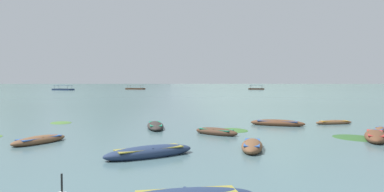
% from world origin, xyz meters
% --- Properties ---
extents(ground_plane, '(6000.00, 6000.00, 0.00)m').
position_xyz_m(ground_plane, '(0.00, 1500.00, 0.00)').
color(ground_plane, slate).
extents(mountain_1, '(952.14, 952.14, 389.91)m').
position_xyz_m(mountain_1, '(-1170.31, 1964.52, 194.96)').
color(mountain_1, slate).
rests_on(mountain_1, ground).
extents(mountain_2, '(979.45, 979.45, 349.74)m').
position_xyz_m(mountain_2, '(-612.75, 1878.70, 174.87)').
color(mountain_2, '#4C5B56').
rests_on(mountain_2, ground).
extents(mountain_3, '(1613.17, 1613.17, 559.05)m').
position_xyz_m(mountain_3, '(496.13, 2034.03, 279.52)').
color(mountain_3, slate).
rests_on(mountain_3, ground).
extents(rowboat_1, '(4.52, 3.63, 0.66)m').
position_xyz_m(rowboat_1, '(-1.88, 11.94, 0.21)').
color(rowboat_1, navy).
rests_on(rowboat_1, ground).
extents(rowboat_2, '(2.68, 3.71, 0.53)m').
position_xyz_m(rowboat_2, '(-9.05, 15.34, 0.17)').
color(rowboat_2, brown).
rests_on(rowboat_2, ground).
extents(rowboat_3, '(1.59, 3.56, 0.64)m').
position_xyz_m(rowboat_3, '(3.29, 13.91, 0.20)').
color(rowboat_3, brown).
rests_on(rowboat_3, ground).
extents(rowboat_4, '(3.39, 2.80, 0.58)m').
position_xyz_m(rowboat_4, '(1.48, 19.31, 0.18)').
color(rowboat_4, '#4C3323').
rests_on(rowboat_4, ground).
extents(rowboat_5, '(4.64, 2.49, 0.62)m').
position_xyz_m(rowboat_5, '(6.67, 24.63, 0.19)').
color(rowboat_5, brown).
rests_on(rowboat_5, ground).
extents(rowboat_6, '(2.77, 4.40, 0.72)m').
position_xyz_m(rowboat_6, '(11.36, 17.51, 0.22)').
color(rowboat_6, brown).
rests_on(rowboat_6, ground).
extents(rowboat_7, '(2.14, 4.71, 0.57)m').
position_xyz_m(rowboat_7, '(-3.24, 22.38, 0.18)').
color(rowboat_7, '#2D2826').
rests_on(rowboat_7, ground).
extents(rowboat_10, '(3.51, 1.66, 0.42)m').
position_xyz_m(rowboat_10, '(11.75, 25.93, 0.13)').
color(rowboat_10, brown).
rests_on(rowboat_10, ground).
extents(rowboat_11, '(2.22, 2.98, 0.40)m').
position_xyz_m(rowboat_11, '(13.40, 21.29, 0.13)').
color(rowboat_11, brown).
rests_on(rowboat_11, ground).
extents(ferry_0, '(11.44, 7.50, 2.54)m').
position_xyz_m(ferry_0, '(-68.09, 155.58, 0.45)').
color(ferry_0, navy).
rests_on(ferry_0, ground).
extents(ferry_1, '(8.27, 5.14, 2.54)m').
position_xyz_m(ferry_1, '(24.48, 174.02, 0.45)').
color(ferry_1, '#4C3323').
rests_on(ferry_1, ground).
extents(ferry_2, '(10.49, 6.27, 2.54)m').
position_xyz_m(ferry_2, '(-38.06, 175.44, 0.45)').
color(ferry_2, brown).
rests_on(ferry_2, ground).
extents(weed_patch_0, '(2.80, 3.15, 0.14)m').
position_xyz_m(weed_patch_0, '(2.82, 21.42, 0.00)').
color(weed_patch_0, '#38662D').
rests_on(weed_patch_0, ground).
extents(weed_patch_1, '(2.74, 2.97, 0.14)m').
position_xyz_m(weed_patch_1, '(-12.18, 25.46, 0.00)').
color(weed_patch_1, '#477033').
rests_on(weed_patch_1, ground).
extents(weed_patch_3, '(4.00, 4.12, 0.14)m').
position_xyz_m(weed_patch_3, '(10.53, 18.21, 0.00)').
color(weed_patch_3, '#2D5628').
rests_on(weed_patch_3, ground).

